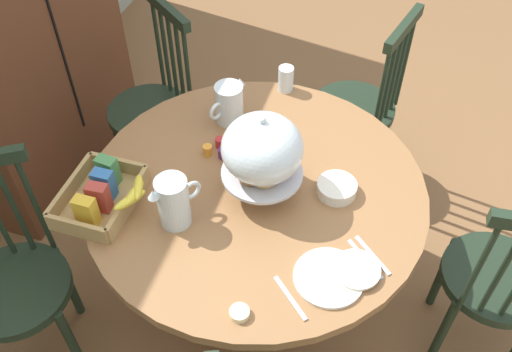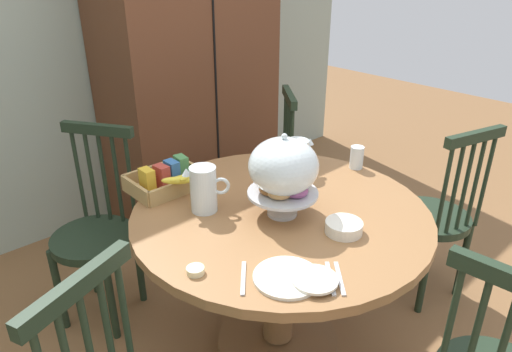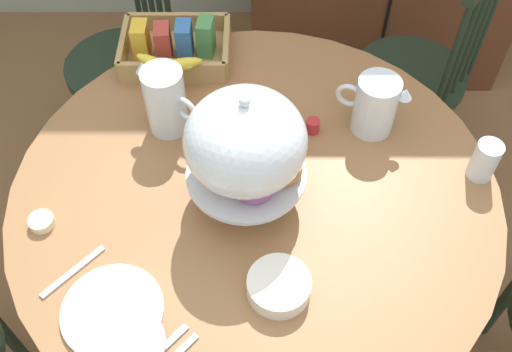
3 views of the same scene
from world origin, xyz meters
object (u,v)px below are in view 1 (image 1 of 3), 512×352
china_plate_large (329,277)px  drinking_glass (286,79)px  orange_juice_pitcher (174,203)px  cereal_basket (103,195)px  windsor_chair_far_side (496,283)px  windsor_chair_host_seat (358,110)px  dining_table (256,223)px  china_plate_small (357,269)px  windsor_chair_by_cabinet (16,283)px  milk_pitcher (229,105)px  butter_dish (240,313)px  cereal_bowl (337,188)px  pastry_stand_with_dome (262,151)px  windsor_chair_near_window (154,110)px

china_plate_large → drinking_glass: (0.87, 0.37, 0.05)m
orange_juice_pitcher → cereal_basket: orange_juice_pitcher is taller
windsor_chair_far_side → windsor_chair_host_seat: (0.82, 0.66, 0.00)m
windsor_chair_host_seat → drinking_glass: windsor_chair_host_seat is taller
dining_table → china_plate_small: china_plate_small is taller
windsor_chair_by_cabinet → orange_juice_pitcher: bearing=-66.7°
milk_pitcher → butter_dish: bearing=-159.0°
china_plate_small → cereal_bowl: 0.33m
dining_table → cereal_basket: size_ratio=3.84×
cereal_basket → china_plate_large: bearing=-95.0°
milk_pitcher → drinking_glass: milk_pitcher is taller
milk_pitcher → cereal_basket: milk_pitcher is taller
windsor_chair_host_seat → milk_pitcher: windsor_chair_host_seat is taller
china_plate_large → drinking_glass: bearing=23.2°
pastry_stand_with_dome → china_plate_large: 0.45m
windsor_chair_near_window → cereal_basket: size_ratio=3.09×
windsor_chair_host_seat → cereal_bowl: bearing=-178.0°
orange_juice_pitcher → china_plate_large: 0.55m
windsor_chair_host_seat → cereal_bowl: 0.88m
windsor_chair_near_window → cereal_bowl: (-0.53, -0.98, 0.31)m
china_plate_small → cereal_basket: bearing=88.5°
milk_pitcher → drinking_glass: 0.30m
windsor_chair_far_side → drinking_glass: 1.13m
windsor_chair_far_side → drinking_glass: windsor_chair_far_side is taller
windsor_chair_near_window → windsor_chair_by_cabinet: 1.05m
windsor_chair_by_cabinet → windsor_chair_host_seat: same height
pastry_stand_with_dome → orange_juice_pitcher: (-0.21, 0.24, -0.11)m
milk_pitcher → windsor_chair_far_side: bearing=-103.2°
butter_dish → windsor_chair_by_cabinet: bearing=88.1°
windsor_chair_by_cabinet → windsor_chair_far_side: size_ratio=1.00×
windsor_chair_near_window → windsor_chair_by_cabinet: size_ratio=1.00×
windsor_chair_host_seat → cereal_bowl: size_ratio=6.96×
orange_juice_pitcher → dining_table: bearing=-42.3°
windsor_chair_host_seat → cereal_basket: 1.36m
china_plate_small → orange_juice_pitcher: bearing=87.5°
windsor_chair_by_cabinet → china_plate_small: windsor_chair_by_cabinet is taller
windsor_chair_far_side → china_plate_small: windsor_chair_far_side is taller
windsor_chair_by_cabinet → windsor_chair_host_seat: 1.69m
windsor_chair_far_side → windsor_chair_host_seat: same height
china_plate_large → cereal_bowl: size_ratio=1.57×
windsor_chair_far_side → pastry_stand_with_dome: size_ratio=2.83×
butter_dish → windsor_chair_near_window: bearing=36.7°
orange_juice_pitcher → milk_pitcher: (0.54, -0.00, -0.01)m
drinking_glass → butter_dish: drinking_glass is taller
windsor_chair_near_window → orange_juice_pitcher: (-0.81, -0.49, 0.37)m
cereal_basket → windsor_chair_far_side: bearing=-78.4°
cereal_bowl → milk_pitcher: bearing=62.0°
windsor_chair_by_cabinet → windsor_chair_far_side: 1.76m
dining_table → china_plate_large: size_ratio=5.52×
orange_juice_pitcher → china_plate_large: size_ratio=0.87×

